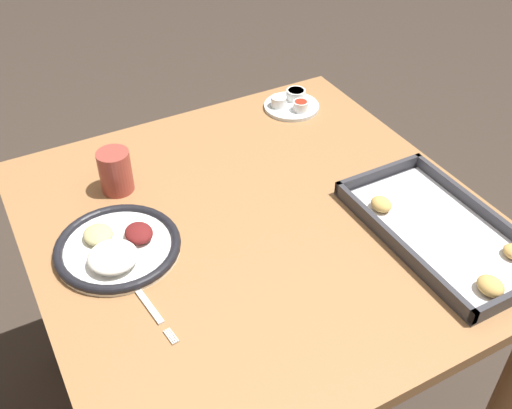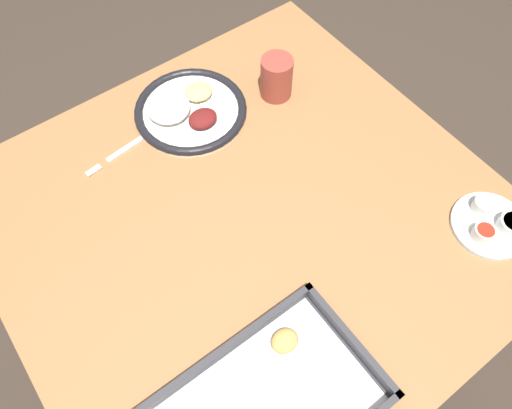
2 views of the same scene
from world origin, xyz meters
TOP-DOWN VIEW (x-y plane):
  - ground_plane at (0.00, 0.00)m, footprint 8.00×8.00m
  - dining_table at (0.00, 0.00)m, footprint 0.97×0.96m
  - dinner_plate at (-0.05, -0.30)m, footprint 0.26×0.26m
  - fork at (0.11, -0.30)m, footprint 0.19×0.03m
  - saucer_plate at (-0.37, 0.31)m, footprint 0.15×0.15m
  - baking_tray at (0.23, 0.31)m, footprint 0.43×0.24m
  - drinking_cup at (-0.25, -0.23)m, footprint 0.07×0.07m

SIDE VIEW (x-z plane):
  - ground_plane at x=0.00m, z-range 0.00..0.00m
  - dining_table at x=0.00m, z-range 0.25..0.96m
  - fork at x=0.11m, z-range 0.71..0.72m
  - baking_tray at x=0.23m, z-range 0.70..0.74m
  - dinner_plate at x=-0.05m, z-range 0.70..0.75m
  - saucer_plate at x=-0.37m, z-range 0.71..0.74m
  - drinking_cup at x=-0.25m, z-range 0.71..0.81m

